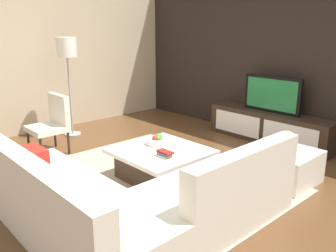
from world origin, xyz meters
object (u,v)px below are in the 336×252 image
at_px(television, 272,94).
at_px(floor_lamp, 67,53).
at_px(fruit_bowl, 157,141).
at_px(coffee_table, 161,163).
at_px(sectional_couch, 125,200).
at_px(media_console, 269,127).
at_px(ottoman, 284,166).
at_px(decorative_ball, 287,141).
at_px(accent_chair_near, 53,120).
at_px(book_stack, 165,154).

xyz_separation_m(television, floor_lamp, (-2.53, -2.21, 0.62)).
relative_size(floor_lamp, fruit_bowl, 5.97).
bearing_deg(coffee_table, sectional_couch, -58.11).
bearing_deg(television, media_console, -90.00).
xyz_separation_m(coffee_table, floor_lamp, (-2.43, 0.09, 1.21)).
height_order(media_console, floor_lamp, floor_lamp).
bearing_deg(ottoman, decorative_ball, 0.00).
xyz_separation_m(sectional_couch, decorative_ball, (0.47, 2.04, 0.25)).
distance_m(sectional_couch, fruit_bowl, 1.35).
distance_m(media_console, sectional_couch, 3.32).
relative_size(ottoman, fruit_bowl, 2.50).
bearing_deg(sectional_couch, accent_chair_near, 169.54).
xyz_separation_m(media_console, sectional_couch, (0.51, -3.28, 0.03)).
xyz_separation_m(television, ottoman, (0.98, -1.24, -0.59)).
distance_m(television, fruit_bowl, 2.24).
bearing_deg(accent_chair_near, fruit_bowl, 12.88).
distance_m(sectional_couch, decorative_ball, 2.10).
bearing_deg(media_console, decorative_ball, -51.63).
height_order(media_console, fruit_bowl, fruit_bowl).
xyz_separation_m(coffee_table, decorative_ball, (1.08, 1.05, 0.32)).
relative_size(sectional_couch, floor_lamp, 1.43).
bearing_deg(accent_chair_near, floor_lamp, 126.18).
xyz_separation_m(television, decorative_ball, (0.98, -1.24, -0.27)).
bearing_deg(floor_lamp, media_console, 41.13).
xyz_separation_m(media_console, accent_chair_near, (-1.92, -2.83, 0.24)).
relative_size(coffee_table, book_stack, 5.13).
relative_size(media_console, ottoman, 3.01).
bearing_deg(decorative_ball, media_console, 128.37).
distance_m(television, book_stack, 2.45).
bearing_deg(floor_lamp, coffee_table, -2.03).
bearing_deg(floor_lamp, fruit_bowl, 0.42).
distance_m(accent_chair_near, floor_lamp, 1.27).
bearing_deg(media_console, television, 90.00).
height_order(media_console, sectional_couch, sectional_couch).
bearing_deg(television, coffee_table, -92.49).
relative_size(media_console, television, 2.13).
xyz_separation_m(sectional_couch, fruit_bowl, (-0.79, 1.08, 0.15)).
height_order(ottoman, book_stack, book_stack).
bearing_deg(sectional_couch, floor_lamp, 160.65).
xyz_separation_m(media_console, decorative_ball, (0.98, -1.24, 0.27)).
bearing_deg(floor_lamp, accent_chair_near, -45.58).
bearing_deg(media_console, coffee_table, -92.49).
bearing_deg(fruit_bowl, coffee_table, -29.68).
relative_size(sectional_couch, fruit_bowl, 8.52).
height_order(floor_lamp, fruit_bowl, floor_lamp).
relative_size(television, decorative_ball, 4.04).
distance_m(accent_chair_near, decorative_ball, 3.31).
bearing_deg(fruit_bowl, book_stack, -30.05).
bearing_deg(sectional_couch, ottoman, 76.90).
bearing_deg(television, accent_chair_near, -124.23).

